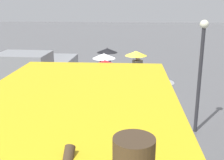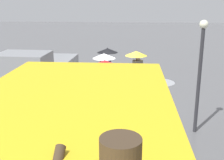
# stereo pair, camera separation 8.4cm
# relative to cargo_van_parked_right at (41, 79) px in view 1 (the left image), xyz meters

# --- Properties ---
(ground_plane) EXTENTS (90.00, 90.00, 0.00)m
(ground_plane) POSITION_rel_cargo_van_parked_right_xyz_m (-3.22, -1.49, -1.18)
(ground_plane) COLOR #5B5B5E
(slush_patch_near_cluster) EXTENTS (1.70, 1.70, 0.01)m
(slush_patch_near_cluster) POSITION_rel_cargo_van_parked_right_xyz_m (-5.46, -3.83, -1.18)
(slush_patch_near_cluster) COLOR #999BA0
(slush_patch_near_cluster) RESTS_ON ground
(slush_patch_under_van) EXTENTS (2.39, 2.39, 0.01)m
(slush_patch_under_van) POSITION_rel_cargo_van_parked_right_xyz_m (-0.35, -4.02, -1.18)
(slush_patch_under_van) COLOR #ADAFB5
(slush_patch_under_van) RESTS_ON ground
(cargo_van_parked_right) EXTENTS (2.39, 5.43, 2.60)m
(cargo_van_parked_right) POSITION_rel_cargo_van_parked_right_xyz_m (0.00, 0.00, 0.00)
(cargo_van_parked_right) COLOR gray
(cargo_van_parked_right) RESTS_ON ground
(shopping_cart_vendor) EXTENTS (0.78, 0.95, 1.04)m
(shopping_cart_vendor) POSITION_rel_cargo_van_parked_right_xyz_m (-3.47, -1.16, -0.61)
(shopping_cart_vendor) COLOR #B2B2B7
(shopping_cart_vendor) RESTS_ON ground
(hand_dolly_boxes) EXTENTS (0.64, 0.79, 1.32)m
(hand_dolly_boxes) POSITION_rel_cargo_van_parked_right_xyz_m (-2.58, -0.79, -0.52)
(hand_dolly_boxes) COLOR #515156
(hand_dolly_boxes) RESTS_ON ground
(pedestrian_pink_side) EXTENTS (1.04, 1.04, 2.15)m
(pedestrian_pink_side) POSITION_rel_cargo_van_parked_right_xyz_m (-2.62, -2.56, 0.39)
(pedestrian_pink_side) COLOR black
(pedestrian_pink_side) RESTS_ON ground
(pedestrian_black_side) EXTENTS (1.04, 1.04, 2.15)m
(pedestrian_black_side) POSITION_rel_cargo_van_parked_right_xyz_m (-2.78, 0.37, 0.39)
(pedestrian_black_side) COLOR black
(pedestrian_black_side) RESTS_ON ground
(pedestrian_white_side) EXTENTS (1.04, 1.04, 2.15)m
(pedestrian_white_side) POSITION_rel_cargo_van_parked_right_xyz_m (-2.58, -1.09, 0.39)
(pedestrian_white_side) COLOR black
(pedestrian_white_side) RESTS_ON ground
(pedestrian_far_side) EXTENTS (1.04, 1.04, 2.15)m
(pedestrian_far_side) POSITION_rel_cargo_van_parked_right_xyz_m (-4.13, -1.83, 0.41)
(pedestrian_far_side) COLOR black
(pedestrian_far_side) RESTS_ON ground
(street_lamp) EXTENTS (0.28, 0.28, 3.86)m
(street_lamp) POSITION_rel_cargo_van_parked_right_xyz_m (-6.14, 2.27, 1.19)
(street_lamp) COLOR #2D2D33
(street_lamp) RESTS_ON ground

